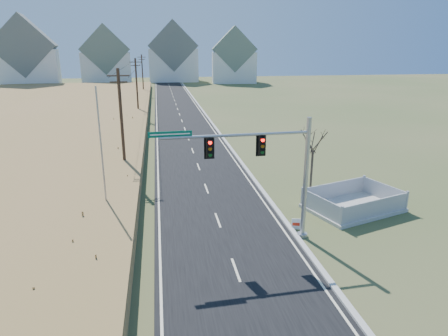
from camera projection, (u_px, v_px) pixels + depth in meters
The scene contains 16 objects.
ground at pixel (229, 251), 21.70m from camera, with size 260.00×260.00×0.00m, color #405328.
road at pixel (178, 111), 68.87m from camera, with size 8.00×180.00×0.06m, color black.
curb at pixel (202, 110), 69.50m from camera, with size 0.30×180.00×0.18m, color #B2AFA8.
reed_marsh at pixel (9, 122), 55.50m from camera, with size 38.00×110.00×1.30m, color olive.
utility_pole_near at pixel (122, 121), 33.47m from camera, with size 1.80×0.26×9.00m.
utility_pole_mid at pixel (137, 87), 61.78m from camera, with size 1.80×0.26×9.00m.
utility_pole_far at pixel (143, 74), 90.08m from camera, with size 1.80×0.26×9.00m.
condo_nw at pixel (26, 58), 107.86m from camera, with size 17.69×13.38×19.05m.
condo_nnw at pixel (106, 60), 118.76m from camera, with size 14.93×11.17×17.03m.
condo_n at pixel (173, 57), 125.47m from camera, with size 15.27×10.20×18.54m.
condo_ne at pixel (234, 60), 120.97m from camera, with size 14.12×10.51×16.52m.
traffic_signal_mast at pixel (274, 168), 21.78m from camera, with size 8.86×0.69×7.05m.
fence_enclosure at pixel (353, 206), 27.20m from camera, with size 7.00×5.77×1.37m.
open_sign at pixel (296, 224), 24.18m from camera, with size 0.54×0.19×0.68m.
flagpole at pixel (103, 168), 24.91m from camera, with size 0.38×0.38×8.46m.
bare_tree at pixel (314, 140), 27.82m from camera, with size 2.08×2.08×5.51m.
Camera 1 is at (-3.44, -19.13, 10.68)m, focal length 32.00 mm.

